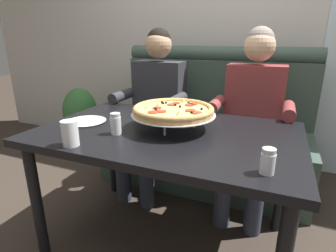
{
  "coord_description": "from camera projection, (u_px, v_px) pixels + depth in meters",
  "views": [
    {
      "loc": [
        0.53,
        -1.26,
        1.2
      ],
      "look_at": [
        0.0,
        0.01,
        0.75
      ],
      "focal_mm": 28.73,
      "sensor_mm": 36.0,
      "label": 1
    }
  ],
  "objects": [
    {
      "name": "pizza",
      "position": [
        173.0,
        111.0,
        1.45
      ],
      "size": [
        0.46,
        0.46,
        0.14
      ],
      "color": "silver",
      "rests_on": "dining_table"
    },
    {
      "name": "booth_bench",
      "position": [
        207.0,
        134.0,
        2.35
      ],
      "size": [
        1.68,
        0.78,
        1.13
      ],
      "color": "#384C42",
      "rests_on": "ground_plane"
    },
    {
      "name": "diner_left",
      "position": [
        155.0,
        102.0,
        2.16
      ],
      "size": [
        0.54,
        0.64,
        1.27
      ],
      "color": "#2D3342",
      "rests_on": "ground_plane"
    },
    {
      "name": "plate_near_left",
      "position": [
        86.0,
        120.0,
        1.59
      ],
      "size": [
        0.24,
        0.24,
        0.02
      ],
      "color": "white",
      "rests_on": "dining_table"
    },
    {
      "name": "shaker_oregano",
      "position": [
        268.0,
        163.0,
        0.98
      ],
      "size": [
        0.05,
        0.05,
        0.1
      ],
      "color": "white",
      "rests_on": "dining_table"
    },
    {
      "name": "back_wall_with_window",
      "position": [
        227.0,
        15.0,
        2.54
      ],
      "size": [
        6.0,
        0.12,
        2.8
      ],
      "primitive_type": "cube",
      "color": "beige",
      "rests_on": "ground_plane"
    },
    {
      "name": "diner_right",
      "position": [
        252.0,
        111.0,
        1.88
      ],
      "size": [
        0.54,
        0.64,
        1.27
      ],
      "color": "#2D3342",
      "rests_on": "ground_plane"
    },
    {
      "name": "drinking_glass",
      "position": [
        70.0,
        135.0,
        1.23
      ],
      "size": [
        0.08,
        0.08,
        0.12
      ],
      "color": "silver",
      "rests_on": "dining_table"
    },
    {
      "name": "shaker_pepper_flakes",
      "position": [
        116.0,
        125.0,
        1.38
      ],
      "size": [
        0.06,
        0.06,
        0.11
      ],
      "color": "white",
      "rests_on": "dining_table"
    },
    {
      "name": "ground_plane",
      "position": [
        167.0,
        239.0,
        1.68
      ],
      "size": [
        16.0,
        16.0,
        0.0
      ],
      "primitive_type": "plane",
      "color": "#382D26"
    },
    {
      "name": "potted_plant",
      "position": [
        81.0,
        117.0,
        2.89
      ],
      "size": [
        0.36,
        0.36,
        0.7
      ],
      "color": "brown",
      "rests_on": "ground_plane"
    },
    {
      "name": "dining_table",
      "position": [
        167.0,
        144.0,
        1.48
      ],
      "size": [
        1.38,
        0.88,
        0.72
      ],
      "color": "black",
      "rests_on": "ground_plane"
    }
  ]
}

